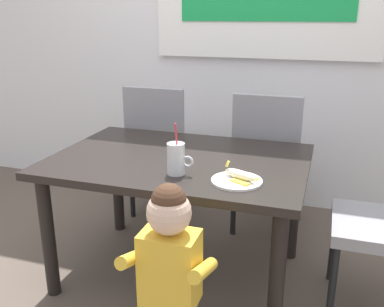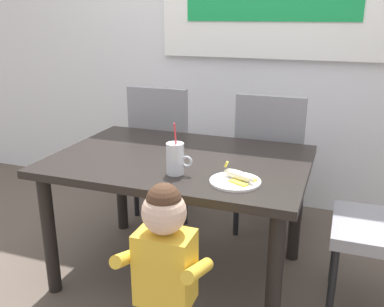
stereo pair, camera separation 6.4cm
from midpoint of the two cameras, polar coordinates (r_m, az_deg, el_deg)
name	(u,v)px [view 1 (the left image)]	position (r m, az deg, el deg)	size (l,w,h in m)	color
ground_plane	(180,273)	(2.56, -2.31, -15.60)	(24.00, 24.00, 0.00)	brown
back_wall	(235,9)	(3.29, 5.20, 18.57)	(6.40, 0.17, 2.90)	silver
dining_table	(179,174)	(2.28, -2.50, -2.76)	(1.32, 0.92, 0.70)	black
dining_chair_left	(161,144)	(3.04, -4.77, 1.24)	(0.44, 0.44, 0.96)	gray
dining_chair_right	(267,156)	(2.81, 9.37, -0.34)	(0.44, 0.44, 0.96)	gray
toddler_standing	(170,260)	(1.69, -4.10, -13.95)	(0.33, 0.24, 0.84)	#3F4760
milk_cup	(176,160)	(2.00, -3.03, -0.94)	(0.13, 0.08, 0.25)	silver
snack_plate	(237,181)	(1.92, 5.03, -3.67)	(0.23, 0.23, 0.01)	white
peeled_banana	(240,175)	(1.92, 5.52, -2.90)	(0.17, 0.14, 0.07)	#F4EAC6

